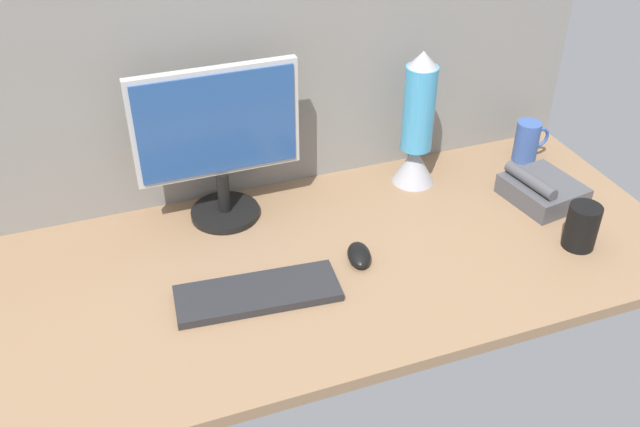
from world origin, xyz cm
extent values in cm
cube|color=#8C6B4C|center=(0.00, 0.00, -1.50)|extent=(180.00, 80.00, 3.00)
cube|color=gray|center=(0.00, 37.50, 35.89)|extent=(180.00, 5.00, 71.78)
cylinder|color=black|center=(-17.24, 24.50, 0.90)|extent=(18.00, 18.00, 1.80)
cylinder|color=black|center=(-17.24, 24.50, 7.30)|extent=(3.20, 3.20, 11.00)
cube|color=#B7B7B7|center=(-17.24, 25.50, 27.00)|extent=(41.55, 2.40, 28.40)
cube|color=#264C8C|center=(-17.24, 24.10, 27.00)|extent=(39.15, 0.60, 26.00)
cube|color=#262628|center=(-18.09, -9.51, 1.00)|extent=(38.01, 16.25, 2.00)
ellipsoid|color=black|center=(8.52, -5.19, 1.70)|extent=(7.77, 10.68, 3.40)
cylinder|color=#38569E|center=(73.01, 22.35, 6.17)|extent=(7.03, 7.03, 12.35)
torus|color=#38569E|center=(77.32, 22.35, 6.79)|extent=(6.43, 1.00, 6.43)
cylinder|color=black|center=(61.91, -18.29, 5.82)|extent=(7.94, 7.94, 11.64)
cone|color=#A5A5AD|center=(36.89, 23.17, 5.38)|extent=(11.85, 11.85, 10.77)
cylinder|color=#3F99CC|center=(36.89, 23.17, 22.61)|extent=(8.61, 8.61, 23.69)
cone|color=#A5A5AD|center=(36.89, 23.17, 36.61)|extent=(7.75, 7.75, 4.31)
cube|color=#4C4C51|center=(65.50, 2.40, 2.80)|extent=(19.70, 21.37, 5.60)
cylinder|color=#4C4C51|center=(60.82, 2.40, 7.20)|extent=(5.77, 17.39, 3.20)
camera|label=1|loc=(-46.30, -128.11, 107.14)|focal=39.77mm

